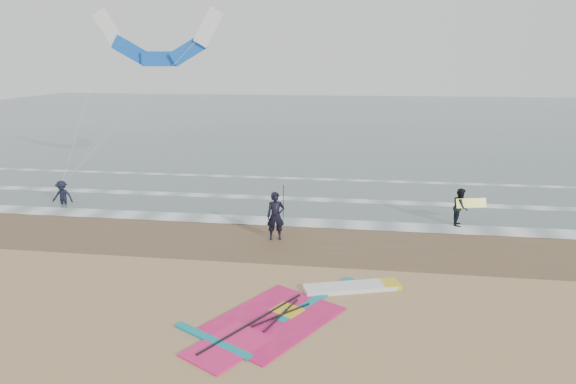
# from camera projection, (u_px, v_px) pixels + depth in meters

# --- Properties ---
(ground) EXTENTS (120.00, 120.00, 0.00)m
(ground) POSITION_uv_depth(u_px,v_px,m) (282.00, 315.00, 14.15)
(ground) COLOR tan
(ground) RESTS_ON ground
(sea_water) EXTENTS (120.00, 80.00, 0.02)m
(sea_water) POSITION_uv_depth(u_px,v_px,m) (345.00, 119.00, 60.12)
(sea_water) COLOR #47605E
(sea_water) RESTS_ON ground
(wet_sand_band) EXTENTS (120.00, 5.00, 0.01)m
(wet_sand_band) POSITION_uv_depth(u_px,v_px,m) (306.00, 241.00, 19.89)
(wet_sand_band) COLOR brown
(wet_sand_band) RESTS_ON ground
(foam_waterline) EXTENTS (120.00, 9.15, 0.02)m
(foam_waterline) POSITION_uv_depth(u_px,v_px,m) (316.00, 208.00, 24.14)
(foam_waterline) COLOR white
(foam_waterline) RESTS_ON ground
(windsurf_rig) EXTENTS (6.10, 5.78, 0.15)m
(windsurf_rig) POSITION_uv_depth(u_px,v_px,m) (296.00, 311.00, 14.28)
(windsurf_rig) COLOR white
(windsurf_rig) RESTS_ON ground
(person_standing) EXTENTS (0.77, 0.59, 1.90)m
(person_standing) POSITION_uv_depth(u_px,v_px,m) (276.00, 216.00, 19.82)
(person_standing) COLOR black
(person_standing) RESTS_ON ground
(person_walking) EXTENTS (0.76, 0.89, 1.61)m
(person_walking) POSITION_uv_depth(u_px,v_px,m) (460.00, 207.00, 21.58)
(person_walking) COLOR black
(person_walking) RESTS_ON ground
(person_wading) EXTENTS (1.04, 0.65, 1.55)m
(person_wading) POSITION_uv_depth(u_px,v_px,m) (62.00, 189.00, 24.60)
(person_wading) COLOR black
(person_wading) RESTS_ON ground
(held_pole) EXTENTS (0.17, 0.86, 1.82)m
(held_pole) POSITION_uv_depth(u_px,v_px,m) (283.00, 205.00, 19.67)
(held_pole) COLOR black
(held_pole) RESTS_ON ground
(carried_kiteboard) EXTENTS (1.30, 0.51, 0.39)m
(carried_kiteboard) POSITION_uv_depth(u_px,v_px,m) (471.00, 203.00, 21.37)
(carried_kiteboard) COLOR yellow
(carried_kiteboard) RESTS_ON ground
(surf_kite) EXTENTS (7.14, 4.39, 8.41)m
(surf_kite) POSITION_uv_depth(u_px,v_px,m) (159.00, 44.00, 26.37)
(surf_kite) COLOR white
(surf_kite) RESTS_ON ground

